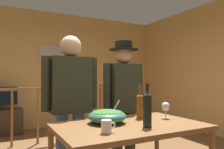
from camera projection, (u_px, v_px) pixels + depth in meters
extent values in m
cube|color=tan|center=(50.00, 69.00, 5.47)|extent=(5.87, 0.10, 2.84)
cube|color=tan|center=(203.00, 68.00, 4.93)|extent=(0.10, 4.59, 2.84)
cube|color=#A39591|center=(50.00, 54.00, 5.41)|extent=(0.50, 0.03, 0.40)
cylinder|color=brown|center=(12.00, 119.00, 3.84)|extent=(0.04, 0.04, 0.98)
cylinder|color=brown|center=(38.00, 117.00, 4.04)|extent=(0.04, 0.04, 0.98)
cylinder|color=brown|center=(61.00, 115.00, 4.25)|extent=(0.04, 0.04, 0.98)
cylinder|color=brown|center=(83.00, 113.00, 4.45)|extent=(0.04, 0.04, 0.98)
cylinder|color=brown|center=(102.00, 112.00, 4.65)|extent=(0.04, 0.04, 0.98)
cube|color=brown|center=(12.00, 89.00, 3.85)|extent=(3.58, 0.07, 0.05)
cube|color=brown|center=(102.00, 109.00, 4.65)|extent=(0.10, 0.10, 1.08)
cube|color=black|center=(0.00, 109.00, 4.63)|extent=(0.20, 0.12, 0.02)
cylinder|color=black|center=(0.00, 107.00, 4.63)|extent=(0.03, 0.03, 0.08)
cube|color=black|center=(0.00, 96.00, 4.60)|extent=(0.68, 0.06, 0.38)
cube|color=black|center=(0.00, 96.00, 4.58)|extent=(0.63, 0.01, 0.34)
cube|color=brown|center=(129.00, 126.00, 1.92)|extent=(1.27, 0.81, 0.04)
ellipsoid|color=#337060|center=(107.00, 116.00, 1.95)|extent=(0.34, 0.34, 0.12)
ellipsoid|color=#38702D|center=(107.00, 113.00, 1.95)|extent=(0.28, 0.28, 0.05)
cylinder|color=silver|center=(114.00, 110.00, 1.98)|extent=(0.13, 0.01, 0.17)
cylinder|color=silver|center=(166.00, 118.00, 2.17)|extent=(0.07, 0.07, 0.01)
cylinder|color=silver|center=(166.00, 114.00, 2.18)|extent=(0.01, 0.01, 0.08)
ellipsoid|color=silver|center=(166.00, 106.00, 2.18)|extent=(0.08, 0.08, 0.09)
cylinder|color=black|center=(147.00, 111.00, 1.79)|extent=(0.07, 0.07, 0.26)
cone|color=black|center=(147.00, 93.00, 1.79)|extent=(0.07, 0.07, 0.03)
cylinder|color=black|center=(147.00, 87.00, 1.79)|extent=(0.03, 0.03, 0.06)
cylinder|color=brown|center=(140.00, 107.00, 2.18)|extent=(0.07, 0.07, 0.22)
cone|color=brown|center=(140.00, 95.00, 2.18)|extent=(0.07, 0.07, 0.03)
cylinder|color=brown|center=(140.00, 89.00, 2.18)|extent=(0.03, 0.03, 0.08)
cylinder|color=white|center=(106.00, 127.00, 1.59)|extent=(0.08, 0.08, 0.10)
torus|color=white|center=(113.00, 125.00, 1.62)|extent=(0.05, 0.01, 0.05)
cube|color=#2D3323|center=(71.00, 85.00, 2.35)|extent=(0.42, 0.22, 0.59)
cylinder|color=#2D3323|center=(93.00, 83.00, 2.47)|extent=(0.09, 0.09, 0.56)
cylinder|color=#2D3323|center=(46.00, 84.00, 2.23)|extent=(0.09, 0.09, 0.56)
sphere|color=#D8A884|center=(71.00, 46.00, 2.36)|extent=(0.23, 0.23, 0.23)
cylinder|color=#2D3323|center=(130.00, 144.00, 2.68)|extent=(0.13, 0.13, 0.81)
cylinder|color=#2D3323|center=(117.00, 146.00, 2.60)|extent=(0.13, 0.13, 0.81)
cube|color=#2D3323|center=(124.00, 88.00, 2.65)|extent=(0.35, 0.22, 0.57)
cylinder|color=#2D3323|center=(139.00, 86.00, 2.76)|extent=(0.09, 0.09, 0.54)
cylinder|color=#2D3323|center=(107.00, 87.00, 2.55)|extent=(0.09, 0.09, 0.54)
sphere|color=#D8A884|center=(124.00, 55.00, 2.66)|extent=(0.22, 0.22, 0.22)
cylinder|color=black|center=(124.00, 50.00, 2.66)|extent=(0.36, 0.36, 0.01)
cylinder|color=black|center=(124.00, 46.00, 2.66)|extent=(0.21, 0.21, 0.10)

